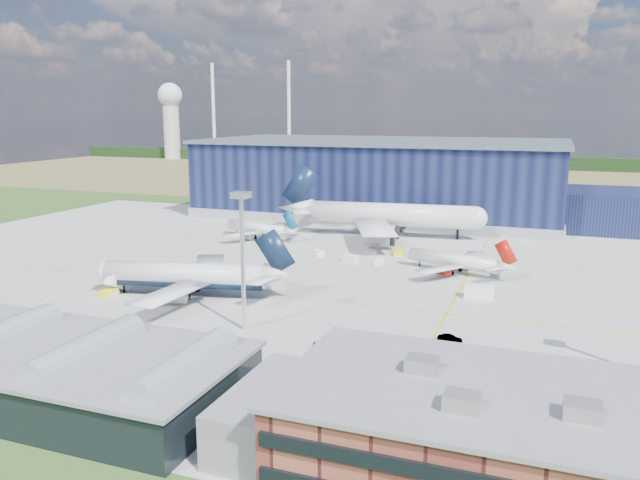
{
  "coord_description": "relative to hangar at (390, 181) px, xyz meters",
  "views": [
    {
      "loc": [
        56.24,
        -117.47,
        35.38
      ],
      "look_at": [
        6.01,
        16.25,
        6.01
      ],
      "focal_mm": 35.0,
      "sensor_mm": 36.0,
      "label": 1
    }
  ],
  "objects": [
    {
      "name": "ground",
      "position": [
        -2.81,
        -94.8,
        -11.62
      ],
      "size": [
        600.0,
        600.0,
        0.0
      ],
      "primitive_type": "plane",
      "color": "#32501E",
      "rests_on": "ground"
    },
    {
      "name": "apron",
      "position": [
        -2.81,
        -84.8,
        -11.59
      ],
      "size": [
        220.0,
        160.0,
        0.08
      ],
      "color": "#9B9A96",
      "rests_on": "ground"
    },
    {
      "name": "farmland",
      "position": [
        -2.81,
        125.2,
        -11.62
      ],
      "size": [
        600.0,
        220.0,
        0.01
      ],
      "primitive_type": "cube",
      "color": "olive",
      "rests_on": "ground"
    },
    {
      "name": "treeline",
      "position": [
        -2.81,
        205.2,
        -7.62
      ],
      "size": [
        600.0,
        8.0,
        8.0
      ],
      "primitive_type": "cube",
      "color": "black",
      "rests_on": "ground"
    },
    {
      "name": "horizon_dressing",
      "position": [
        -194.11,
        199.58,
        22.58
      ],
      "size": [
        440.2,
        18.0,
        70.0
      ],
      "color": "white",
      "rests_on": "ground"
    },
    {
      "name": "hangar",
      "position": [
        0.0,
        0.0,
        0.0
      ],
      "size": [
        145.0,
        62.0,
        26.1
      ],
      "color": "black",
      "rests_on": "ground"
    },
    {
      "name": "ops_building",
      "position": [
        52.2,
        -154.81,
        -6.82
      ],
      "size": [
        46.0,
        23.0,
        10.9
      ],
      "color": "maroon",
      "rests_on": "ground"
    },
    {
      "name": "glass_concourse",
      "position": [
        -9.26,
        -154.8,
        -7.93
      ],
      "size": [
        78.0,
        23.0,
        8.6
      ],
      "color": "black",
      "rests_on": "ground"
    },
    {
      "name": "light_mast_center",
      "position": [
        7.19,
        -124.8,
        3.82
      ],
      "size": [
        2.6,
        2.6,
        23.0
      ],
      "color": "silver",
      "rests_on": "ground"
    },
    {
      "name": "airliner_navy",
      "position": [
        -12.61,
        -111.38,
        -4.91
      ],
      "size": [
        48.7,
        48.01,
        13.41
      ],
      "primitive_type": null,
      "rotation": [
        0.0,
        0.0,
        3.35
      ],
      "color": "silver",
      "rests_on": "ground"
    },
    {
      "name": "airliner_red",
      "position": [
        33.72,
        -74.99,
        -7.11
      ],
      "size": [
        35.05,
        34.69,
        9.0
      ],
      "primitive_type": null,
      "rotation": [
        0.0,
        0.0,
        2.8
      ],
      "color": "silver",
      "rests_on": "ground"
    },
    {
      "name": "airliner_widebody",
      "position": [
        10.17,
        -39.8,
        -1.66
      ],
      "size": [
        67.43,
        66.26,
        19.92
      ],
      "primitive_type": null,
      "rotation": [
        0.0,
        0.0,
        0.11
      ],
      "color": "silver",
      "rests_on": "ground"
    },
    {
      "name": "airliner_regional",
      "position": [
        -24.72,
        -54.8,
        -7.16
      ],
      "size": [
        33.7,
        33.3,
        8.91
      ],
      "primitive_type": null,
      "rotation": [
        0.0,
        0.0,
        2.86
      ],
      "color": "silver",
      "rests_on": "ground"
    },
    {
      "name": "gse_tug_a",
      "position": [
        -26.44,
        -117.37,
        -10.89
      ],
      "size": [
        2.71,
        3.79,
        1.44
      ],
      "primitive_type": "cube",
      "rotation": [
        0.0,
        0.0,
        -0.18
      ],
      "color": "yellow",
      "rests_on": "ground"
    },
    {
      "name": "gse_van_a",
      "position": [
        41.42,
        -92.88,
        -10.39
      ],
      "size": [
        5.92,
        3.26,
        2.45
      ],
      "primitive_type": "cube",
      "rotation": [
        0.0,
        0.0,
        1.72
      ],
      "color": "white",
      "rests_on": "ground"
    },
    {
      "name": "gse_cart_a",
      "position": [
        16.15,
        -73.21,
        -10.99
      ],
      "size": [
        1.97,
        2.91,
        1.25
      ],
      "primitive_type": "cube",
      "rotation": [
        0.0,
        0.0,
        -0.02
      ],
      "color": "white",
      "rests_on": "ground"
    },
    {
      "name": "gse_van_b",
      "position": [
        9.07,
        -73.81,
        -10.65
      ],
      "size": [
        4.63,
        3.54,
        1.93
      ],
      "primitive_type": "cube",
      "rotation": [
        0.0,
        0.0,
        1.13
      ],
      "color": "white",
      "rests_on": "ground"
    },
    {
      "name": "gse_tug_c",
      "position": [
        18.15,
        -61.76,
        -10.87
      ],
      "size": [
        2.16,
        3.43,
        1.49
      ],
      "primitive_type": "cube",
      "rotation": [
        0.0,
        0.0,
        0.01
      ],
      "color": "yellow",
      "rests_on": "ground"
    },
    {
      "name": "gse_cart_b",
      "position": [
        -0.56,
        -69.86,
        -10.93
      ],
      "size": [
        3.78,
        3.68,
        1.37
      ],
      "primitive_type": "cube",
      "rotation": [
        0.0,
        0.0,
        0.85
      ],
      "color": "white",
      "rests_on": "ground"
    },
    {
      "name": "gse_van_c",
      "position": [
        63.71,
        -140.8,
        -10.36
      ],
      "size": [
        5.67,
        3.61,
        2.52
      ],
      "primitive_type": "cube",
      "rotation": [
        0.0,
        0.0,
        1.79
      ],
      "color": "white",
      "rests_on": "ground"
    },
    {
      "name": "airstair",
      "position": [
        -26.24,
        -114.22,
        -9.91
      ],
      "size": [
        2.48,
        5.46,
        3.41
      ],
      "primitive_type": "cube",
      "rotation": [
        0.0,
        0.0,
        -0.07
      ],
      "color": "white",
      "rests_on": "ground"
    },
    {
      "name": "car_a",
      "position": [
        22.52,
        -128.18,
        -11.02
      ],
      "size": [
        3.62,
        1.7,
        1.2
      ],
      "primitive_type": "imported",
      "rotation": [
        0.0,
        0.0,
        1.65
      ],
      "color": "#99999E",
      "rests_on": "ground"
    },
    {
      "name": "car_b",
      "position": [
        40.0,
        -118.77,
        -10.99
      ],
      "size": [
        3.89,
        1.58,
        1.26
      ],
      "primitive_type": "imported",
      "rotation": [
        0.0,
        0.0,
        1.5
      ],
      "color": "#99999E",
      "rests_on": "ground"
    }
  ]
}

